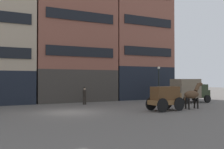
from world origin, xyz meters
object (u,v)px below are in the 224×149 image
at_px(cargo_wagon, 166,97).
at_px(pedestrian_officer, 85,95).
at_px(delivery_truck_near, 190,90).
at_px(streetlamp_curbside, 159,79).
at_px(draft_horse, 192,94).

height_order(cargo_wagon, pedestrian_officer, cargo_wagon).
distance_m(cargo_wagon, pedestrian_officer, 8.75).
xyz_separation_m(cargo_wagon, delivery_truck_near, (6.93, 4.55, 0.28)).
height_order(delivery_truck_near, streetlamp_curbside, streetlamp_curbside).
xyz_separation_m(cargo_wagon, pedestrian_officer, (-4.35, 7.59, -0.17)).
bearing_deg(delivery_truck_near, pedestrian_officer, 164.93).
distance_m(draft_horse, delivery_truck_near, 6.04).
bearing_deg(delivery_truck_near, cargo_wagon, -146.72).
bearing_deg(cargo_wagon, streetlamp_curbside, 56.64).
bearing_deg(pedestrian_officer, delivery_truck_near, -15.07).
height_order(draft_horse, delivery_truck_near, delivery_truck_near).
bearing_deg(pedestrian_officer, cargo_wagon, -60.17).
xyz_separation_m(delivery_truck_near, streetlamp_curbside, (-1.87, 3.14, 1.25)).
height_order(cargo_wagon, streetlamp_curbside, streetlamp_curbside).
relative_size(pedestrian_officer, streetlamp_curbside, 0.44).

